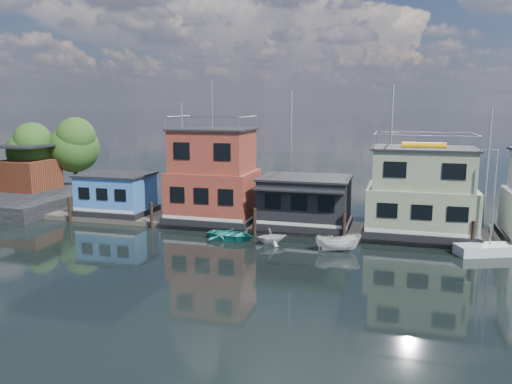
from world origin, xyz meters
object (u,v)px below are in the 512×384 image
(houseboat_green, at_px, (421,193))
(dinghy_white, at_px, (271,236))
(houseboat_blue, at_px, (116,194))
(dinghy_teal, at_px, (231,235))
(houseboat_dark, at_px, (305,201))
(houseboat_red, at_px, (213,177))
(motorboat, at_px, (338,243))
(day_sailer, at_px, (490,249))

(houseboat_green, bearing_deg, dinghy_white, -155.31)
(houseboat_blue, distance_m, dinghy_teal, 13.50)
(houseboat_dark, relative_size, dinghy_white, 3.20)
(houseboat_red, xyz_separation_m, motorboat, (11.38, -5.43, -3.48))
(dinghy_white, distance_m, motorboat, 5.03)
(dinghy_white, bearing_deg, houseboat_green, -94.05)
(houseboat_blue, relative_size, houseboat_green, 0.76)
(houseboat_green, height_order, motorboat, houseboat_green)
(houseboat_red, bearing_deg, dinghy_teal, -55.62)
(houseboat_dark, height_order, houseboat_green, houseboat_green)
(houseboat_dark, bearing_deg, motorboat, -58.02)
(houseboat_dark, relative_size, day_sailer, 1.02)
(houseboat_green, distance_m, dinghy_teal, 14.96)
(dinghy_teal, bearing_deg, houseboat_green, -64.00)
(houseboat_dark, bearing_deg, houseboat_blue, 179.94)
(houseboat_red, bearing_deg, motorboat, -25.52)
(houseboat_red, height_order, dinghy_teal, houseboat_red)
(houseboat_dark, bearing_deg, day_sailer, -13.73)
(day_sailer, bearing_deg, houseboat_dark, 143.76)
(houseboat_red, distance_m, dinghy_white, 8.76)
(dinghy_teal, bearing_deg, day_sailer, -78.29)
(houseboat_blue, xyz_separation_m, dinghy_teal, (12.59, -4.52, -1.82))
(houseboat_green, distance_m, motorboat, 8.35)
(dinghy_teal, xyz_separation_m, dinghy_white, (3.29, -0.36, 0.22))
(houseboat_blue, xyz_separation_m, houseboat_dark, (17.50, -0.02, 0.21))
(houseboat_blue, xyz_separation_m, motorboat, (20.88, -5.43, -1.58))
(houseboat_red, relative_size, houseboat_green, 1.41)
(houseboat_blue, bearing_deg, houseboat_dark, -0.06)
(day_sailer, height_order, motorboat, day_sailer)
(day_sailer, bearing_deg, dinghy_white, 163.35)
(houseboat_blue, bearing_deg, dinghy_teal, -19.73)
(houseboat_blue, xyz_separation_m, houseboat_green, (26.50, 0.00, 1.34))
(motorboat, bearing_deg, houseboat_dark, 17.76)
(houseboat_red, bearing_deg, houseboat_dark, -0.14)
(houseboat_blue, distance_m, houseboat_green, 26.53)
(houseboat_green, distance_m, dinghy_white, 12.05)
(dinghy_white, bearing_deg, dinghy_teal, 54.94)
(houseboat_dark, distance_m, houseboat_green, 9.07)
(houseboat_green, xyz_separation_m, motorboat, (-5.62, -5.43, -2.93))
(houseboat_red, distance_m, houseboat_green, 17.01)
(houseboat_blue, height_order, dinghy_teal, houseboat_blue)
(dinghy_white, bearing_deg, motorboat, -125.06)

